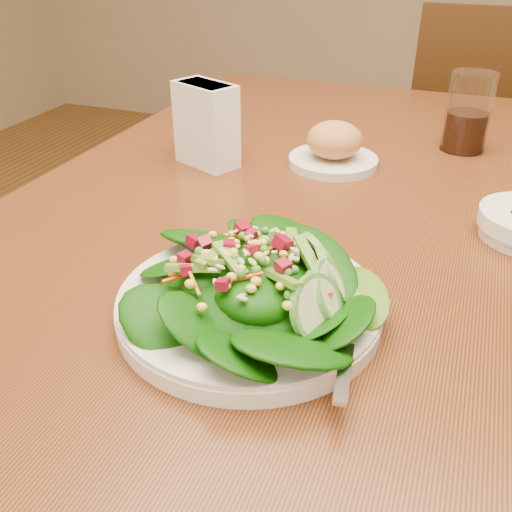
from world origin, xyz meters
name	(u,v)px	position (x,y,z in m)	size (l,w,h in m)	color
ground_plane	(301,509)	(0.00, 0.00, 0.00)	(5.00, 5.00, 0.00)	#925B2A
dining_table	(317,254)	(0.00, 0.00, 0.65)	(0.90, 1.40, 0.75)	brown
chair_far	(474,150)	(0.22, 1.08, 0.49)	(0.43, 0.44, 0.92)	black
salad_plate	(258,292)	(0.02, -0.32, 0.78)	(0.28, 0.28, 0.08)	silver
bread_plate	(334,148)	(-0.01, 0.13, 0.78)	(0.15, 0.15, 0.08)	silver
drinking_glass	(467,118)	(0.19, 0.29, 0.81)	(0.08, 0.08, 0.14)	silver
napkin_holder	(206,123)	(-0.22, 0.06, 0.82)	(0.12, 0.10, 0.14)	white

